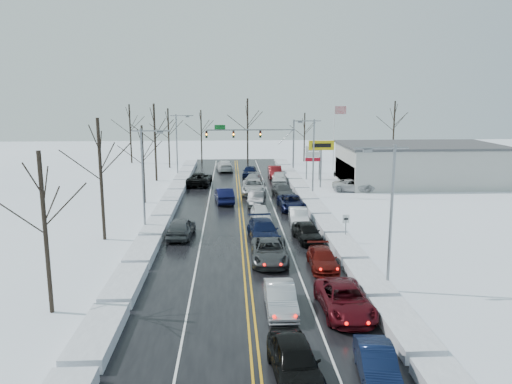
{
  "coord_description": "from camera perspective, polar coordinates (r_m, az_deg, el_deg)",
  "views": [
    {
      "loc": [
        -1.06,
        -46.35,
        11.97
      ],
      "look_at": [
        1.43,
        0.86,
        2.5
      ],
      "focal_mm": 35.0,
      "sensor_mm": 36.0,
      "label": 1
    }
  ],
  "objects": [
    {
      "name": "parked_car_0",
      "position": [
        62.59,
        11.11,
        0.09
      ],
      "size": [
        5.54,
        3.04,
        1.47
      ],
      "primitive_type": "imported",
      "rotation": [
        0.0,
        0.0,
        1.45
      ],
      "color": "silver",
      "rests_on": "ground"
    },
    {
      "name": "oncoming_car_0",
      "position": [
        55.2,
        -3.65,
        -1.22
      ],
      "size": [
        2.38,
        5.29,
        1.69
      ],
      "primitive_type": "imported",
      "rotation": [
        0.0,
        0.0,
        3.26
      ],
      "color": "black",
      "rests_on": "ground"
    },
    {
      "name": "queued_car_9",
      "position": [
        23.19,
        13.58,
        -20.09
      ],
      "size": [
        1.9,
        4.36,
        1.39
      ],
      "primitive_type": "imported",
      "rotation": [
        0.0,
        0.0,
        -0.1
      ],
      "color": "black",
      "rests_on": "ground"
    },
    {
      "name": "speed_limit_sign",
      "position": [
        40.78,
        10.23,
        -3.54
      ],
      "size": [
        0.55,
        0.09,
        2.35
      ],
      "color": "slate",
      "rests_on": "ground"
    },
    {
      "name": "snow_bank_right",
      "position": [
        50.56,
        6.94,
        -2.45
      ],
      "size": [
        1.93,
        72.0,
        0.7
      ],
      "primitive_type": "cube",
      "color": "silver",
      "rests_on": "ground"
    },
    {
      "name": "streetlight_ne",
      "position": [
        57.51,
        6.39,
        4.6
      ],
      "size": [
        3.2,
        0.25,
        9.0
      ],
      "color": "slate",
      "rests_on": "ground"
    },
    {
      "name": "tree_far_b",
      "position": [
        87.67,
        -6.29,
        7.54
      ],
      "size": [
        3.6,
        3.6,
        9.0
      ],
      "color": "#2D231C",
      "rests_on": "ground"
    },
    {
      "name": "queued_car_14",
      "position": [
        52.02,
        4.04,
        -2.01
      ],
      "size": [
        2.69,
        5.49,
        1.5
      ],
      "primitive_type": "imported",
      "rotation": [
        0.0,
        0.0,
        0.04
      ],
      "color": "black",
      "rests_on": "ground"
    },
    {
      "name": "tires_plus_sign",
      "position": [
        63.79,
        7.47,
        4.95
      ],
      "size": [
        3.2,
        0.34,
        6.0
      ],
      "color": "slate",
      "rests_on": "ground"
    },
    {
      "name": "tree_left_d",
      "position": [
        69.25,
        -11.52,
        7.26
      ],
      "size": [
        4.2,
        4.2,
        10.5
      ],
      "color": "#2D231C",
      "rests_on": "ground"
    },
    {
      "name": "tree_far_e",
      "position": [
        92.17,
        15.53,
        8.03
      ],
      "size": [
        4.2,
        4.2,
        10.5
      ],
      "color": "#2D231C",
      "rests_on": "ground"
    },
    {
      "name": "tree_left_c",
      "position": [
        55.49,
        -12.84,
        4.8
      ],
      "size": [
        3.4,
        3.4,
        8.5
      ],
      "color": "#2D231C",
      "rests_on": "ground"
    },
    {
      "name": "tree_left_b",
      "position": [
        41.98,
        -17.44,
        3.99
      ],
      "size": [
        4.0,
        4.0,
        10.0
      ],
      "color": "#2D231C",
      "rests_on": "ground"
    },
    {
      "name": "queued_car_11",
      "position": [
        35.29,
        7.58,
        -8.6
      ],
      "size": [
        1.97,
        4.63,
        1.33
      ],
      "primitive_type": "imported",
      "rotation": [
        0.0,
        0.0,
        -0.02
      ],
      "color": "#530E0B",
      "rests_on": "ground"
    },
    {
      "name": "queued_car_8",
      "position": [
        71.92,
        -0.73,
        1.74
      ],
      "size": [
        2.43,
        4.9,
        1.6
      ],
      "primitive_type": "imported",
      "rotation": [
        0.0,
        0.0,
        -0.12
      ],
      "color": "black",
      "rests_on": "ground"
    },
    {
      "name": "queued_car_12",
      "position": [
        41.27,
        5.83,
        -5.59
      ],
      "size": [
        2.31,
        4.72,
        1.55
      ],
      "primitive_type": "imported",
      "rotation": [
        0.0,
        0.0,
        0.11
      ],
      "color": "black",
      "rests_on": "ground"
    },
    {
      "name": "tree_left_e",
      "position": [
        81.11,
        -9.99,
        7.38
      ],
      "size": [
        3.8,
        3.8,
        9.5
      ],
      "color": "#2D231C",
      "rests_on": "ground"
    },
    {
      "name": "tree_left_a",
      "position": [
        28.73,
        -23.2,
        -1.01
      ],
      "size": [
        3.6,
        3.6,
        9.0
      ],
      "color": "#2D231C",
      "rests_on": "ground"
    },
    {
      "name": "queued_car_17",
      "position": [
        71.01,
        2.16,
        1.61
      ],
      "size": [
        1.83,
        5.16,
        1.7
      ],
      "primitive_type": "imported",
      "rotation": [
        0.0,
        0.0,
        -0.01
      ],
      "color": "#4C0A0D",
      "rests_on": "ground"
    },
    {
      "name": "oncoming_car_3",
      "position": [
        42.64,
        -8.54,
        -5.1
      ],
      "size": [
        2.38,
        5.06,
        1.67
      ],
      "primitive_type": "imported",
      "rotation": [
        0.0,
        0.0,
        3.06
      ],
      "color": "#47494C",
      "rests_on": "ground"
    },
    {
      "name": "queued_car_1",
      "position": [
        28.63,
        2.79,
        -13.39
      ],
      "size": [
        1.61,
        4.61,
        1.52
      ],
      "primitive_type": "imported",
      "rotation": [
        0.0,
        0.0,
        -0.0
      ],
      "color": "#A4A6AC",
      "rests_on": "ground"
    },
    {
      "name": "used_vehicles_sign",
      "position": [
        69.86,
        6.55,
        4.14
      ],
      "size": [
        2.2,
        0.22,
        4.65
      ],
      "color": "slate",
      "rests_on": "ground"
    },
    {
      "name": "streetlight_se",
      "position": [
        30.59,
        14.88,
        -1.63
      ],
      "size": [
        3.2,
        0.25,
        9.0
      ],
      "color": "slate",
      "rests_on": "ground"
    },
    {
      "name": "parked_car_1",
      "position": [
        66.9,
        12.61,
        0.74
      ],
      "size": [
        2.65,
        5.73,
        1.62
      ],
      "primitive_type": "imported",
      "rotation": [
        0.0,
        0.0,
        0.07
      ],
      "color": "black",
      "rests_on": "ground"
    },
    {
      "name": "streetlight_nw",
      "position": [
        71.03,
        -8.89,
        5.81
      ],
      "size": [
        3.2,
        0.25,
        9.0
      ],
      "color": "slate",
      "rests_on": "ground"
    },
    {
      "name": "queued_car_5",
      "position": [
        53.86,
        0.01,
        -1.52
      ],
      "size": [
        2.1,
        4.87,
        1.56
      ],
      "primitive_type": "imported",
      "rotation": [
        0.0,
        0.0,
        -0.1
      ],
      "color": "#3D3F42",
      "rests_on": "ground"
    },
    {
      "name": "snow_bank_left",
      "position": [
        50.24,
        -10.42,
        -2.65
      ],
      "size": [
        1.93,
        72.0,
        0.7
      ],
      "primitive_type": "cube",
      "color": "silver",
      "rests_on": "ground"
    },
    {
      "name": "queued_car_13",
      "position": [
        46.17,
        4.86,
        -3.74
      ],
      "size": [
        1.88,
        4.73,
        1.53
      ],
      "primitive_type": "imported",
      "rotation": [
        0.0,
        0.0,
        -0.06
      ],
      "color": "#A5A8AD",
      "rests_on": "ground"
    },
    {
      "name": "streetlight_sw",
      "position": [
        43.48,
        -12.57,
        2.24
      ],
      "size": [
        3.2,
        0.25,
        9.0
      ],
      "color": "slate",
      "rests_on": "ground"
    },
    {
      "name": "queued_car_2",
      "position": [
        36.28,
        1.53,
        -7.94
      ],
      "size": [
        2.73,
        5.65,
        1.55
      ],
      "primitive_type": "imported",
      "rotation": [
        0.0,
        0.0,
        -0.03
      ],
      "color": "#393B3D",
      "rests_on": "ground"
    },
    {
      "name": "queued_car_4",
      "position": [
        47.19,
        0.54,
        -3.37
      ],
      "size": [
        1.94,
        4.45,
        1.49
      ],
      "primitive_type": "imported",
      "rotation": [
        0.0,
        0.0,
        0.04
      ],
      "color": "white",
      "rests_on": "ground"
    },
    {
      "name": "queued_car_6",
      "position": [
        59.96,
        -0.24,
        -0.19
      ],
      "size": [
        3.22,
        6.32,
        1.71
      ],
      "primitive_type": "imported",
      "rotation": [
        0.0,
        0.0,
        -0.06
      ],
      "color": "#BCBCBE",
      "rests_on": "ground"
    },
    {
      "name": "queued_car_7",
      "position": [
        65.01,
        -0.34,
        0.71
      ],
      "size": [
        2.75,
        5.37,
        1.49
      ],
      "primitive_type": "imported",
      "rotation": [
        0.0,
        0.0,
        -0.13
      ],
      "color": "gray",
      "rests_on": "ground"
    },
    {
      "name": "queued_car_10",
      "position": [
        28.76,
        10.05,
        -13.45
      ],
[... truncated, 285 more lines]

